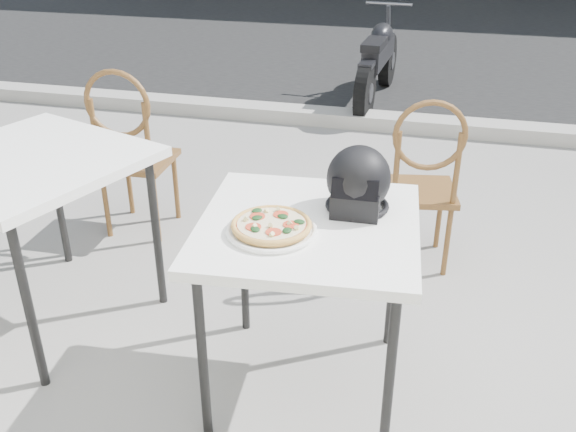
% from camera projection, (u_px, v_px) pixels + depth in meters
% --- Properties ---
extents(ground, '(80.00, 80.00, 0.00)m').
position_uv_depth(ground, '(415.00, 347.00, 3.00)').
color(ground, gray).
rests_on(ground, ground).
extents(street_asphalt, '(30.00, 8.00, 0.00)m').
position_uv_depth(street_asphalt, '(451.00, 37.00, 9.03)').
color(street_asphalt, black).
rests_on(street_asphalt, ground).
extents(curb, '(30.00, 0.25, 0.12)m').
position_uv_depth(curb, '(441.00, 126.00, 5.56)').
color(curb, '#99968F').
rests_on(curb, ground).
extents(cafe_table_main, '(0.89, 0.89, 0.79)m').
position_uv_depth(cafe_table_main, '(308.00, 239.00, 2.45)').
color(cafe_table_main, white).
rests_on(cafe_table_main, ground).
extents(plate, '(0.44, 0.44, 0.02)m').
position_uv_depth(plate, '(271.00, 230.00, 2.35)').
color(plate, white).
rests_on(plate, cafe_table_main).
extents(pizza, '(0.34, 0.34, 0.04)m').
position_uv_depth(pizza, '(271.00, 225.00, 2.34)').
color(pizza, gold).
rests_on(pizza, plate).
extents(helmet, '(0.26, 0.27, 0.26)m').
position_uv_depth(helmet, '(358.00, 183.00, 2.47)').
color(helmet, black).
rests_on(helmet, cafe_table_main).
extents(cafe_chair_main, '(0.44, 0.44, 1.00)m').
position_uv_depth(cafe_chair_main, '(423.00, 176.00, 3.38)').
color(cafe_chair_main, brown).
rests_on(cafe_chair_main, ground).
extents(cafe_table_side, '(1.14, 1.14, 0.85)m').
position_uv_depth(cafe_table_side, '(31.00, 173.00, 2.88)').
color(cafe_table_side, white).
rests_on(cafe_table_side, ground).
extents(cafe_chair_side, '(0.41, 0.41, 1.05)m').
position_uv_depth(cafe_chair_side, '(130.00, 144.00, 3.72)').
color(cafe_chair_side, brown).
rests_on(cafe_chair_side, ground).
extents(motorcycle, '(0.46, 1.77, 0.88)m').
position_uv_depth(motorcycle, '(378.00, 63.00, 6.20)').
color(motorcycle, black).
rests_on(motorcycle, street_asphalt).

